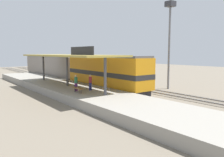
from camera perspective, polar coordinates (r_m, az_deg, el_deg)
ground_plane at (r=31.86m, az=-0.45°, el=-2.37°), size 120.00×120.00×0.00m
track_near at (r=30.71m, az=-3.44°, el=-2.66°), size 3.20×110.00×0.16m
track_far at (r=33.47m, az=3.11°, el=-1.90°), size 3.20×110.00×0.16m
platform at (r=28.38m, az=-11.18°, el=-2.68°), size 6.00×44.00×0.90m
station_canopy at (r=27.94m, az=-11.28°, el=5.59°), size 5.20×18.00×4.70m
platform_bench at (r=23.03m, az=-8.63°, el=-2.49°), size 0.44×1.70×0.50m
locomotive at (r=29.08m, az=-1.66°, el=1.56°), size 2.93×14.43×4.44m
passenger_carriage_single at (r=44.92m, az=-15.20°, el=2.96°), size 2.90×20.00×4.24m
light_mast at (r=31.74m, az=14.44°, el=12.60°), size 1.10×1.10×11.70m
person_waiting at (r=24.08m, az=-9.14°, el=-0.89°), size 0.34×0.34×1.71m
person_walking at (r=24.22m, az=-5.53°, el=-0.79°), size 0.34×0.34×1.71m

